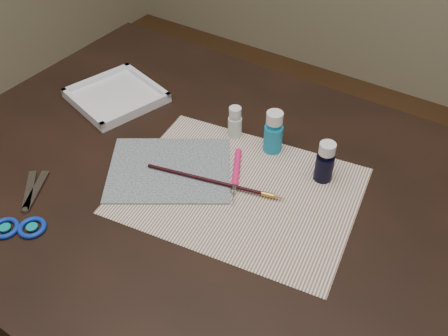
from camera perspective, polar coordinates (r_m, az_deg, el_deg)
The scene contains 10 objects.
table at distance 1.29m, azimuth 0.00°, elevation -14.22°, with size 1.30×0.90×0.75m, color black.
paper at distance 0.99m, azimuth 1.80°, elevation -2.57°, with size 0.45×0.35×0.00m, color white.
canvas at distance 1.04m, azimuth -6.24°, elevation -0.14°, with size 0.25×0.20×0.00m, color black.
paint_bottle_white at distance 1.10m, azimuth 1.26°, elevation 5.27°, with size 0.03×0.03×0.08m, color silver.
paint_bottle_cyan at distance 1.06m, azimuth 5.68°, elevation 4.12°, with size 0.04×0.04×0.10m, color #1786B3.
paint_bottle_navy at distance 1.01m, azimuth 11.47°, elevation 0.69°, with size 0.04×0.04×0.09m, color black.
paintbrush at distance 0.99m, azimuth -1.07°, elevation -1.57°, with size 0.29×0.01×0.01m, color black, non-canonical shape.
craft_knife at distance 1.01m, azimuth 1.34°, elevation -0.98°, with size 0.16×0.01×0.01m, color #FF1A6E, non-canonical shape.
scissors at distance 1.03m, azimuth -21.94°, elevation -3.74°, with size 0.20×0.10×0.01m, color silver, non-canonical shape.
palette_tray at distance 1.26m, azimuth -12.23°, elevation 8.12°, with size 0.19×0.19×0.02m, color white.
Camera 1 is at (0.39, -0.60, 1.44)m, focal length 40.00 mm.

